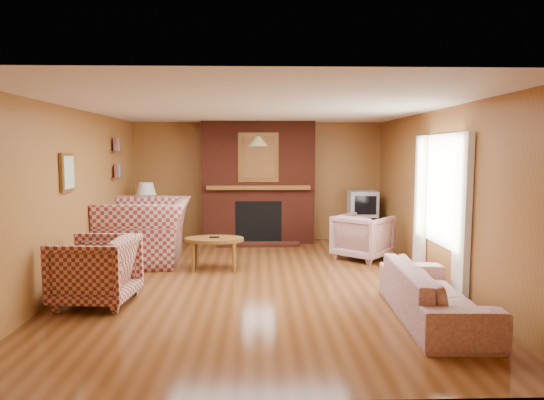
{
  "coord_description": "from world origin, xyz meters",
  "views": [
    {
      "loc": [
        0.0,
        -6.62,
        1.83
      ],
      "look_at": [
        0.2,
        0.6,
        1.09
      ],
      "focal_mm": 32.0,
      "sensor_mm": 36.0,
      "label": 1
    }
  ],
  "objects_px": {
    "fireplace": "(258,183)",
    "floral_armchair": "(363,237)",
    "plaid_loveseat": "(146,231)",
    "plaid_armchair": "(95,270)",
    "crt_tv": "(363,204)",
    "side_table": "(147,232)",
    "floral_sofa": "(434,293)",
    "table_lamp": "(146,197)",
    "tv_stand": "(362,230)",
    "coffee_table": "(214,242)"
  },
  "relations": [
    {
      "from": "fireplace",
      "to": "floral_armchair",
      "type": "bearing_deg",
      "value": -41.46
    },
    {
      "from": "plaid_loveseat",
      "to": "plaid_armchair",
      "type": "xyz_separation_m",
      "value": [
        -0.1,
        -2.22,
        -0.11
      ]
    },
    {
      "from": "plaid_loveseat",
      "to": "crt_tv",
      "type": "distance_m",
      "value": 4.18
    },
    {
      "from": "plaid_loveseat",
      "to": "side_table",
      "type": "distance_m",
      "value": 1.19
    },
    {
      "from": "floral_sofa",
      "to": "fireplace",
      "type": "bearing_deg",
      "value": 25.09
    },
    {
      "from": "plaid_loveseat",
      "to": "plaid_armchair",
      "type": "bearing_deg",
      "value": -6.7
    },
    {
      "from": "side_table",
      "to": "table_lamp",
      "type": "distance_m",
      "value": 0.66
    },
    {
      "from": "plaid_armchair",
      "to": "plaid_loveseat",
      "type": "bearing_deg",
      "value": -178.06
    },
    {
      "from": "fireplace",
      "to": "floral_sofa",
      "type": "relative_size",
      "value": 1.22
    },
    {
      "from": "floral_sofa",
      "to": "tv_stand",
      "type": "relative_size",
      "value": 3.65
    },
    {
      "from": "plaid_loveseat",
      "to": "side_table",
      "type": "relative_size",
      "value": 2.64
    },
    {
      "from": "floral_sofa",
      "to": "plaid_armchair",
      "type": "bearing_deg",
      "value": 82.76
    },
    {
      "from": "coffee_table",
      "to": "crt_tv",
      "type": "distance_m",
      "value": 3.44
    },
    {
      "from": "floral_sofa",
      "to": "side_table",
      "type": "relative_size",
      "value": 3.27
    },
    {
      "from": "coffee_table",
      "to": "side_table",
      "type": "relative_size",
      "value": 1.5
    },
    {
      "from": "fireplace",
      "to": "side_table",
      "type": "relative_size",
      "value": 3.98
    },
    {
      "from": "plaid_armchair",
      "to": "crt_tv",
      "type": "distance_m",
      "value": 5.46
    },
    {
      "from": "fireplace",
      "to": "tv_stand",
      "type": "distance_m",
      "value": 2.25
    },
    {
      "from": "tv_stand",
      "to": "plaid_loveseat",
      "type": "bearing_deg",
      "value": -156.09
    },
    {
      "from": "floral_sofa",
      "to": "coffee_table",
      "type": "relative_size",
      "value": 2.18
    },
    {
      "from": "fireplace",
      "to": "coffee_table",
      "type": "relative_size",
      "value": 2.65
    },
    {
      "from": "fireplace",
      "to": "tv_stand",
      "type": "relative_size",
      "value": 4.44
    },
    {
      "from": "floral_armchair",
      "to": "side_table",
      "type": "bearing_deg",
      "value": 27.18
    },
    {
      "from": "floral_armchair",
      "to": "coffee_table",
      "type": "bearing_deg",
      "value": 57.97
    },
    {
      "from": "fireplace",
      "to": "floral_armchair",
      "type": "height_order",
      "value": "fireplace"
    },
    {
      "from": "table_lamp",
      "to": "floral_armchair",
      "type": "bearing_deg",
      "value": -14.86
    },
    {
      "from": "side_table",
      "to": "crt_tv",
      "type": "height_order",
      "value": "crt_tv"
    },
    {
      "from": "tv_stand",
      "to": "crt_tv",
      "type": "relative_size",
      "value": 0.99
    },
    {
      "from": "floral_sofa",
      "to": "coffee_table",
      "type": "distance_m",
      "value": 3.45
    },
    {
      "from": "plaid_armchair",
      "to": "table_lamp",
      "type": "xyz_separation_m",
      "value": [
        -0.15,
        3.36,
        0.55
      ]
    },
    {
      "from": "floral_armchair",
      "to": "table_lamp",
      "type": "relative_size",
      "value": 1.31
    },
    {
      "from": "floral_sofa",
      "to": "tv_stand",
      "type": "distance_m",
      "value": 4.36
    },
    {
      "from": "side_table",
      "to": "coffee_table",
      "type": "bearing_deg",
      "value": -50.5
    },
    {
      "from": "plaid_armchair",
      "to": "floral_sofa",
      "type": "xyz_separation_m",
      "value": [
        3.85,
        -0.65,
        -0.12
      ]
    },
    {
      "from": "table_lamp",
      "to": "plaid_loveseat",
      "type": "bearing_deg",
      "value": -77.65
    },
    {
      "from": "fireplace",
      "to": "floral_sofa",
      "type": "bearing_deg",
      "value": -67.31
    },
    {
      "from": "fireplace",
      "to": "tv_stand",
      "type": "height_order",
      "value": "fireplace"
    },
    {
      "from": "plaid_armchair",
      "to": "tv_stand",
      "type": "relative_size",
      "value": 1.65
    },
    {
      "from": "fireplace",
      "to": "floral_armchair",
      "type": "xyz_separation_m",
      "value": [
        1.77,
        -1.56,
        -0.8
      ]
    },
    {
      "from": "crt_tv",
      "to": "floral_sofa",
      "type": "bearing_deg",
      "value": -91.97
    },
    {
      "from": "coffee_table",
      "to": "tv_stand",
      "type": "bearing_deg",
      "value": 37.23
    },
    {
      "from": "plaid_loveseat",
      "to": "floral_armchair",
      "type": "height_order",
      "value": "plaid_loveseat"
    },
    {
      "from": "plaid_armchair",
      "to": "table_lamp",
      "type": "distance_m",
      "value": 3.41
    },
    {
      "from": "plaid_loveseat",
      "to": "side_table",
      "type": "height_order",
      "value": "plaid_loveseat"
    },
    {
      "from": "floral_sofa",
      "to": "table_lamp",
      "type": "height_order",
      "value": "table_lamp"
    },
    {
      "from": "side_table",
      "to": "crt_tv",
      "type": "distance_m",
      "value": 4.19
    },
    {
      "from": "tv_stand",
      "to": "crt_tv",
      "type": "bearing_deg",
      "value": -87.02
    },
    {
      "from": "tv_stand",
      "to": "side_table",
      "type": "bearing_deg",
      "value": -172.2
    },
    {
      "from": "coffee_table",
      "to": "table_lamp",
      "type": "xyz_separation_m",
      "value": [
        -1.42,
        1.72,
        0.52
      ]
    },
    {
      "from": "table_lamp",
      "to": "plaid_armchair",
      "type": "bearing_deg",
      "value": -87.44
    }
  ]
}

